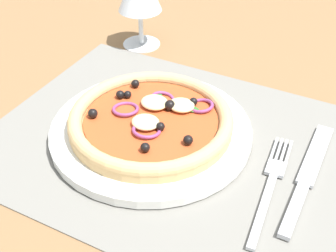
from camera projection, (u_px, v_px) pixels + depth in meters
ground_plane at (175, 152)px, 58.92cm from camera, size 190.00×140.00×2.40cm
placemat at (175, 143)px, 58.06cm from camera, size 46.79×35.94×0.40cm
plate at (152, 130)px, 58.99cm from camera, size 25.79×25.79×1.21cm
pizza at (152, 119)px, 57.98cm from camera, size 20.88×20.88×2.68cm
fork at (272, 182)px, 52.09cm from camera, size 3.21×18.06×0.44cm
knife at (308, 174)px, 52.96cm from camera, size 2.06×20.01×0.62cm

